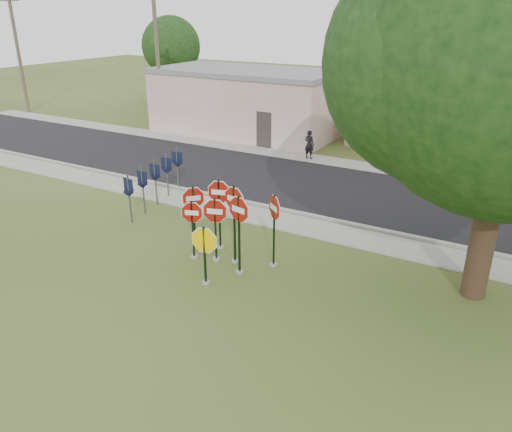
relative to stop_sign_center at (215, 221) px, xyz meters
The scene contains 20 objects.
ground 2.11m from the stop_sign_center, 78.91° to the right, with size 120.00×120.00×0.00m, color #3A4D1D.
sidewalk_near 4.23m from the stop_sign_center, 85.70° to the left, with size 60.00×1.60×0.06m, color gray.
road 8.60m from the stop_sign_center, 87.98° to the left, with size 60.00×7.00×0.04m, color black.
sidewalk_far 12.86m from the stop_sign_center, 88.66° to the left, with size 60.00×1.60×0.06m, color gray.
curb 5.17m from the stop_sign_center, 86.56° to the left, with size 60.00×0.20×0.14m, color gray.
stop_sign_center is the anchor object (origin of this frame).
stop_sign_yellow 1.59m from the stop_sign_center, 67.81° to the right, with size 1.13×0.24×2.04m.
stop_sign_left 0.79m from the stop_sign_center, 161.26° to the right, with size 0.95×0.38×2.17m.
stop_sign_right 1.24m from the stop_sign_center, 17.96° to the right, with size 1.11×0.27×2.76m.
stop_sign_back_right 0.73m from the stop_sign_center, 16.37° to the left, with size 1.07×0.24×2.80m.
stop_sign_back_left 0.93m from the stop_sign_center, 115.19° to the left, with size 1.06×0.33×2.66m.
stop_sign_far_right 1.96m from the stop_sign_center, 17.78° to the left, with size 0.86×0.69×2.61m.
stop_sign_far_left 1.20m from the stop_sign_center, 161.81° to the left, with size 0.76×0.78×2.43m.
route_sign_row 5.91m from the stop_sign_center, 149.74° to the left, with size 1.43×4.63×2.00m.
building_stucco 18.64m from the stop_sign_center, 117.84° to the left, with size 12.20×6.20×4.20m.
building_house 20.72m from the stop_sign_center, 83.58° to the left, with size 11.60×11.60×6.20m.
utility_pole_near 19.68m from the stop_sign_center, 135.05° to the left, with size 2.20×0.26×9.50m.
utility_pole_far 31.07m from the stop_sign_center, 153.72° to the left, with size 2.20×0.26×9.00m.
bg_tree_left 30.09m from the stop_sign_center, 131.24° to the left, with size 4.90×4.90×7.35m.
pedestrian 12.88m from the stop_sign_center, 100.53° to the left, with size 0.58×0.38×1.59m, color black.
Camera 1 is at (8.32, -10.74, 7.83)m, focal length 35.00 mm.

